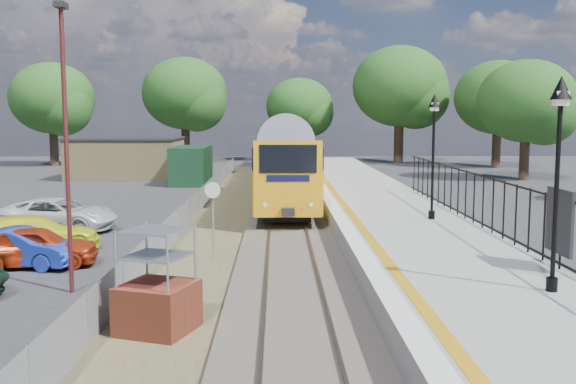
{
  "coord_description": "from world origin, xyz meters",
  "views": [
    {
      "loc": [
        -0.42,
        -17.39,
        4.62
      ],
      "look_at": [
        -0.04,
        5.22,
        2.0
      ],
      "focal_mm": 40.0,
      "sensor_mm": 36.0,
      "label": 1
    }
  ],
  "objects_px": {
    "brick_plinth": "(157,283)",
    "train": "(283,150)",
    "car_red": "(35,246)",
    "car_yellow": "(34,234)",
    "victorian_lamp_south": "(559,133)",
    "carpark_lamp": "(66,132)",
    "car_white": "(57,215)",
    "car_blue": "(22,248)",
    "victorian_lamp_north": "(434,127)",
    "speed_sign": "(213,208)"
  },
  "relations": [
    {
      "from": "car_red",
      "to": "car_blue",
      "type": "xyz_separation_m",
      "value": [
        -0.41,
        0.0,
        -0.04
      ]
    },
    {
      "from": "speed_sign",
      "to": "carpark_lamp",
      "type": "height_order",
      "value": "carpark_lamp"
    },
    {
      "from": "carpark_lamp",
      "to": "car_white",
      "type": "bearing_deg",
      "value": 110.74
    },
    {
      "from": "speed_sign",
      "to": "car_white",
      "type": "xyz_separation_m",
      "value": [
        -6.94,
        5.6,
        -1.04
      ]
    },
    {
      "from": "car_red",
      "to": "car_white",
      "type": "xyz_separation_m",
      "value": [
        -1.47,
        6.38,
        0.03
      ]
    },
    {
      "from": "train",
      "to": "brick_plinth",
      "type": "distance_m",
      "value": 32.08
    },
    {
      "from": "car_red",
      "to": "car_yellow",
      "type": "distance_m",
      "value": 2.34
    },
    {
      "from": "victorian_lamp_north",
      "to": "car_blue",
      "type": "bearing_deg",
      "value": -165.01
    },
    {
      "from": "speed_sign",
      "to": "car_red",
      "type": "height_order",
      "value": "speed_sign"
    },
    {
      "from": "car_white",
      "to": "carpark_lamp",
      "type": "bearing_deg",
      "value": -152.4
    },
    {
      "from": "victorian_lamp_south",
      "to": "carpark_lamp",
      "type": "relative_size",
      "value": 0.61
    },
    {
      "from": "car_white",
      "to": "speed_sign",
      "type": "bearing_deg",
      "value": -122.05
    },
    {
      "from": "car_yellow",
      "to": "victorian_lamp_south",
      "type": "bearing_deg",
      "value": -141.26
    },
    {
      "from": "victorian_lamp_north",
      "to": "train",
      "type": "xyz_separation_m",
      "value": [
        -5.3,
        21.92,
        -1.96
      ]
    },
    {
      "from": "victorian_lamp_north",
      "to": "carpark_lamp",
      "type": "distance_m",
      "value": 13.02
    },
    {
      "from": "victorian_lamp_north",
      "to": "brick_plinth",
      "type": "xyz_separation_m",
      "value": [
        -8.29,
        -10.0,
        -3.19
      ]
    },
    {
      "from": "victorian_lamp_north",
      "to": "train",
      "type": "height_order",
      "value": "victorian_lamp_north"
    },
    {
      "from": "car_white",
      "to": "train",
      "type": "bearing_deg",
      "value": -19.32
    },
    {
      "from": "victorian_lamp_south",
      "to": "victorian_lamp_north",
      "type": "height_order",
      "value": "same"
    },
    {
      "from": "brick_plinth",
      "to": "train",
      "type": "bearing_deg",
      "value": 84.65
    },
    {
      "from": "carpark_lamp",
      "to": "car_red",
      "type": "bearing_deg",
      "value": 124.75
    },
    {
      "from": "brick_plinth",
      "to": "speed_sign",
      "type": "xyz_separation_m",
      "value": [
        0.49,
        7.1,
        0.61
      ]
    },
    {
      "from": "victorian_lamp_north",
      "to": "car_red",
      "type": "distance_m",
      "value": 14.24
    },
    {
      "from": "car_blue",
      "to": "car_white",
      "type": "xyz_separation_m",
      "value": [
        -1.07,
        6.37,
        0.08
      ]
    },
    {
      "from": "train",
      "to": "car_red",
      "type": "relative_size",
      "value": 10.76
    },
    {
      "from": "car_blue",
      "to": "victorian_lamp_north",
      "type": "bearing_deg",
      "value": -62.09
    },
    {
      "from": "victorian_lamp_south",
      "to": "car_white",
      "type": "relative_size",
      "value": 0.94
    },
    {
      "from": "speed_sign",
      "to": "car_blue",
      "type": "relative_size",
      "value": 0.7
    },
    {
      "from": "victorian_lamp_south",
      "to": "carpark_lamp",
      "type": "xyz_separation_m",
      "value": [
        -11.39,
        3.34,
        -0.03
      ]
    },
    {
      "from": "carpark_lamp",
      "to": "brick_plinth",
      "type": "bearing_deg",
      "value": -48.99
    },
    {
      "from": "victorian_lamp_north",
      "to": "victorian_lamp_south",
      "type": "bearing_deg",
      "value": -88.85
    },
    {
      "from": "victorian_lamp_south",
      "to": "car_yellow",
      "type": "distance_m",
      "value": 17.05
    },
    {
      "from": "victorian_lamp_south",
      "to": "carpark_lamp",
      "type": "bearing_deg",
      "value": 163.65
    },
    {
      "from": "victorian_lamp_north",
      "to": "train",
      "type": "bearing_deg",
      "value": 103.59
    },
    {
      "from": "carpark_lamp",
      "to": "car_blue",
      "type": "relative_size",
      "value": 2.06
    },
    {
      "from": "car_yellow",
      "to": "car_white",
      "type": "xyz_separation_m",
      "value": [
        -0.63,
        4.2,
        0.04
      ]
    },
    {
      "from": "car_white",
      "to": "car_yellow",
      "type": "bearing_deg",
      "value": -164.61
    },
    {
      "from": "car_blue",
      "to": "car_yellow",
      "type": "relative_size",
      "value": 0.83
    },
    {
      "from": "brick_plinth",
      "to": "car_yellow",
      "type": "distance_m",
      "value": 10.32
    },
    {
      "from": "train",
      "to": "car_white",
      "type": "height_order",
      "value": "train"
    },
    {
      "from": "brick_plinth",
      "to": "car_red",
      "type": "bearing_deg",
      "value": 128.19
    },
    {
      "from": "car_blue",
      "to": "car_yellow",
      "type": "height_order",
      "value": "car_yellow"
    },
    {
      "from": "victorian_lamp_north",
      "to": "brick_plinth",
      "type": "distance_m",
      "value": 13.37
    },
    {
      "from": "victorian_lamp_south",
      "to": "car_red",
      "type": "relative_size",
      "value": 1.21
    },
    {
      "from": "brick_plinth",
      "to": "victorian_lamp_south",
      "type": "bearing_deg",
      "value": -0.03
    },
    {
      "from": "train",
      "to": "speed_sign",
      "type": "relative_size",
      "value": 15.9
    },
    {
      "from": "victorian_lamp_north",
      "to": "car_blue",
      "type": "distance_m",
      "value": 14.63
    },
    {
      "from": "speed_sign",
      "to": "car_blue",
      "type": "xyz_separation_m",
      "value": [
        -5.88,
        -0.77,
        -1.12
      ]
    },
    {
      "from": "carpark_lamp",
      "to": "victorian_lamp_north",
      "type": "bearing_deg",
      "value": 30.74
    },
    {
      "from": "car_red",
      "to": "victorian_lamp_south",
      "type": "bearing_deg",
      "value": -123.73
    }
  ]
}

